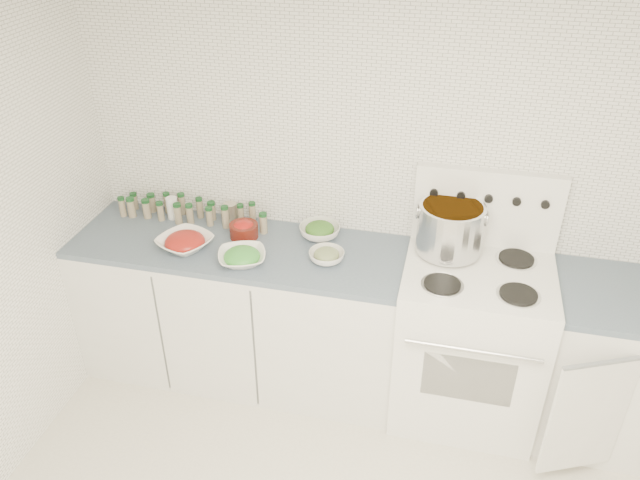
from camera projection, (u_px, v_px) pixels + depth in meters
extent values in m
cube|color=white|center=(398.00, 178.00, 3.35)|extent=(3.50, 0.02, 2.50)
cube|color=white|center=(243.00, 312.00, 3.68)|extent=(1.85, 0.62, 0.86)
cube|color=#465469|center=(238.00, 247.00, 3.44)|extent=(1.85, 0.62, 0.03)
cube|color=white|center=(469.00, 344.00, 3.39)|extent=(0.76, 0.65, 0.92)
cube|color=black|center=(468.00, 379.00, 3.11)|extent=(0.45, 0.01, 0.28)
cylinder|color=silver|center=(473.00, 351.00, 2.96)|extent=(0.65, 0.02, 0.02)
cube|color=white|center=(480.00, 273.00, 3.15)|extent=(0.76, 0.65, 0.01)
cube|color=white|center=(487.00, 208.00, 3.28)|extent=(0.76, 0.06, 0.43)
cylinder|color=silver|center=(442.00, 285.00, 3.05)|extent=(0.21, 0.21, 0.01)
cylinder|color=black|center=(442.00, 284.00, 3.04)|extent=(0.18, 0.18, 0.01)
cylinder|color=silver|center=(518.00, 295.00, 2.98)|extent=(0.21, 0.21, 0.01)
cylinder|color=black|center=(519.00, 294.00, 2.97)|extent=(0.18, 0.18, 0.01)
cylinder|color=silver|center=(446.00, 251.00, 3.31)|extent=(0.21, 0.21, 0.01)
cylinder|color=black|center=(446.00, 250.00, 3.31)|extent=(0.18, 0.18, 0.01)
cylinder|color=silver|center=(516.00, 259.00, 3.24)|extent=(0.21, 0.21, 0.01)
cylinder|color=black|center=(516.00, 258.00, 3.24)|extent=(0.18, 0.18, 0.01)
cylinder|color=black|center=(434.00, 193.00, 3.27)|extent=(0.04, 0.02, 0.04)
cylinder|color=black|center=(461.00, 196.00, 3.24)|extent=(0.04, 0.02, 0.04)
cylinder|color=black|center=(489.00, 198.00, 3.21)|extent=(0.04, 0.02, 0.04)
cylinder|color=black|center=(517.00, 201.00, 3.19)|extent=(0.04, 0.02, 0.04)
cylinder|color=black|center=(545.00, 204.00, 3.16)|extent=(0.04, 0.02, 0.04)
cube|color=white|center=(629.00, 370.00, 3.26)|extent=(0.89, 0.62, 0.86)
cube|color=white|center=(587.00, 418.00, 2.98)|extent=(0.37, 0.18, 0.70)
cylinder|color=silver|center=(450.00, 228.00, 3.24)|extent=(0.34, 0.34, 0.26)
cylinder|color=orange|center=(453.00, 208.00, 3.17)|extent=(0.31, 0.31, 0.03)
torus|color=silver|center=(417.00, 211.00, 3.23)|extent=(0.01, 0.08, 0.08)
torus|color=silver|center=(487.00, 219.00, 3.16)|extent=(0.01, 0.08, 0.08)
imported|color=white|center=(185.00, 243.00, 3.38)|extent=(0.37, 0.37, 0.07)
ellipsoid|color=#A70E1A|center=(185.00, 241.00, 3.38)|extent=(0.20, 0.20, 0.09)
imported|color=white|center=(242.00, 258.00, 3.27)|extent=(0.32, 0.32, 0.06)
ellipsoid|color=#32882C|center=(242.00, 256.00, 3.26)|extent=(0.18, 0.18, 0.08)
imported|color=white|center=(320.00, 232.00, 3.48)|extent=(0.25, 0.25, 0.07)
ellipsoid|color=#245D1A|center=(320.00, 229.00, 3.47)|extent=(0.16, 0.16, 0.07)
imported|color=white|center=(327.00, 257.00, 3.28)|extent=(0.24, 0.24, 0.06)
ellipsoid|color=#2F4A1D|center=(327.00, 254.00, 3.27)|extent=(0.13, 0.13, 0.06)
cylinder|color=#52150E|center=(244.00, 231.00, 3.48)|extent=(0.16, 0.16, 0.08)
ellipsoid|color=#A5200B|center=(244.00, 226.00, 3.47)|extent=(0.12, 0.12, 0.06)
cylinder|color=white|center=(172.00, 208.00, 3.66)|extent=(0.07, 0.07, 0.13)
cylinder|color=#B6AF9A|center=(230.00, 212.00, 3.65)|extent=(0.09, 0.09, 0.10)
cylinder|color=gray|center=(134.00, 202.00, 3.76)|extent=(0.04, 0.04, 0.09)
cylinder|color=#13441D|center=(133.00, 194.00, 3.74)|extent=(0.04, 0.04, 0.02)
cylinder|color=gray|center=(152.00, 204.00, 3.73)|extent=(0.05, 0.05, 0.10)
cylinder|color=#13441D|center=(151.00, 195.00, 3.70)|extent=(0.05, 0.05, 0.02)
cylinder|color=gray|center=(168.00, 204.00, 3.72)|extent=(0.04, 0.04, 0.11)
cylinder|color=#13441D|center=(166.00, 194.00, 3.69)|extent=(0.04, 0.04, 0.02)
cylinder|color=gray|center=(182.00, 205.00, 3.70)|extent=(0.04, 0.04, 0.12)
cylinder|color=#13441D|center=(181.00, 195.00, 3.67)|extent=(0.04, 0.04, 0.02)
cylinder|color=gray|center=(200.00, 209.00, 3.67)|extent=(0.04, 0.04, 0.11)
cylinder|color=#13441D|center=(199.00, 199.00, 3.63)|extent=(0.04, 0.04, 0.02)
cylinder|color=gray|center=(212.00, 212.00, 3.65)|extent=(0.04, 0.04, 0.10)
cylinder|color=#13441D|center=(211.00, 203.00, 3.62)|extent=(0.05, 0.05, 0.02)
cylinder|color=gray|center=(253.00, 214.00, 3.62)|extent=(0.04, 0.04, 0.11)
cylinder|color=#13441D|center=(252.00, 204.00, 3.59)|extent=(0.04, 0.04, 0.02)
cylinder|color=gray|center=(241.00, 214.00, 3.63)|extent=(0.04, 0.04, 0.09)
cylinder|color=#13441D|center=(240.00, 206.00, 3.60)|extent=(0.04, 0.04, 0.02)
cylinder|color=gray|center=(131.00, 209.00, 3.68)|extent=(0.05, 0.05, 0.11)
cylinder|color=#13441D|center=(130.00, 199.00, 3.64)|extent=(0.05, 0.05, 0.02)
cylinder|color=gray|center=(147.00, 210.00, 3.67)|extent=(0.05, 0.05, 0.10)
cylinder|color=#13441D|center=(145.00, 201.00, 3.64)|extent=(0.05, 0.05, 0.02)
cylinder|color=gray|center=(161.00, 212.00, 3.64)|extent=(0.04, 0.04, 0.10)
cylinder|color=#13441D|center=(159.00, 204.00, 3.61)|extent=(0.04, 0.04, 0.02)
cylinder|color=gray|center=(178.00, 215.00, 3.61)|extent=(0.04, 0.04, 0.11)
cylinder|color=#13441D|center=(177.00, 205.00, 3.57)|extent=(0.05, 0.05, 0.02)
cylinder|color=gray|center=(190.00, 215.00, 3.61)|extent=(0.04, 0.04, 0.11)
cylinder|color=#13441D|center=(189.00, 206.00, 3.58)|extent=(0.04, 0.04, 0.02)
cylinder|color=gray|center=(210.00, 218.00, 3.59)|extent=(0.04, 0.04, 0.10)
cylinder|color=#13441D|center=(209.00, 209.00, 3.56)|extent=(0.04, 0.04, 0.02)
cylinder|color=gray|center=(225.00, 218.00, 3.56)|extent=(0.04, 0.04, 0.12)
cylinder|color=#13441D|center=(224.00, 208.00, 3.53)|extent=(0.04, 0.04, 0.02)
cylinder|color=gray|center=(263.00, 224.00, 3.52)|extent=(0.04, 0.04, 0.11)
cylinder|color=#13441D|center=(263.00, 215.00, 3.48)|extent=(0.05, 0.05, 0.02)
cylinder|color=gray|center=(123.00, 208.00, 3.68)|extent=(0.04, 0.04, 0.11)
cylinder|color=#13441D|center=(121.00, 199.00, 3.65)|extent=(0.04, 0.04, 0.02)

